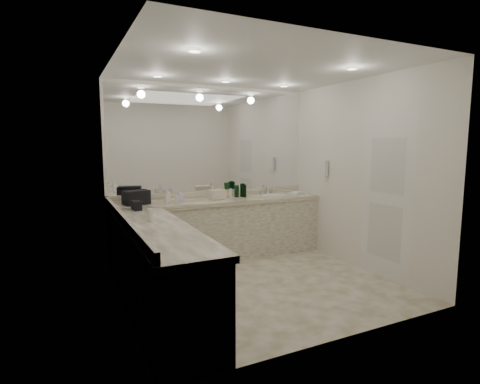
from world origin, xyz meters
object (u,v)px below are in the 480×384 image
cream_cosmetic_case (217,195)px  soap_bottle_a (168,195)px  wall_phone (325,168)px  hand_towel (299,193)px  soap_bottle_c (223,192)px  sink (274,196)px  soap_bottle_b (180,196)px  black_toiletry_bag (136,198)px

cream_cosmetic_case → soap_bottle_a: (-0.72, 0.08, 0.03)m
wall_phone → hand_towel: (-0.16, 0.46, -0.43)m
soap_bottle_a → soap_bottle_c: soap_bottle_a is taller
sink → wall_phone: (0.61, -0.50, 0.46)m
cream_cosmetic_case → soap_bottle_b: size_ratio=1.40×
wall_phone → cream_cosmetic_case: bearing=162.9°
soap_bottle_b → soap_bottle_c: (0.68, 0.03, 0.01)m
hand_towel → wall_phone: bearing=-70.8°
wall_phone → soap_bottle_a: wall_phone is taller
soap_bottle_c → hand_towel: bearing=-3.5°
soap_bottle_c → soap_bottle_a: bearing=177.4°
cream_cosmetic_case → sink: bearing=-12.5°
soap_bottle_a → sink: bearing=-2.4°
sink → soap_bottle_c: bearing=177.7°
soap_bottle_b → cream_cosmetic_case: bearing=-1.4°
hand_towel → soap_bottle_c: bearing=176.5°
wall_phone → soap_bottle_b: wall_phone is taller
black_toiletry_bag → cream_cosmetic_case: 1.17m
wall_phone → soap_bottle_c: (-1.48, 0.54, -0.36)m
sink → hand_towel: 0.45m
hand_towel → soap_bottle_c: soap_bottle_c is taller
wall_phone → soap_bottle_c: 1.61m
black_toiletry_bag → hand_towel: (2.62, -0.07, -0.07)m
hand_towel → soap_bottle_b: (-2.00, 0.05, 0.07)m
black_toiletry_bag → soap_bottle_b: size_ratio=1.91×
soap_bottle_a → wall_phone: bearing=-13.8°
soap_bottle_b → soap_bottle_a: bearing=158.2°
sink → cream_cosmetic_case: size_ratio=1.80×
sink → wall_phone: 0.91m
wall_phone → black_toiletry_bag: wall_phone is taller
soap_bottle_a → hand_towel: bearing=-3.1°
wall_phone → cream_cosmetic_case: (-1.61, 0.49, -0.38)m
soap_bottle_a → cream_cosmetic_case: bearing=-6.4°
hand_towel → soap_bottle_c: (-1.32, 0.08, 0.07)m
cream_cosmetic_case → soap_bottle_c: (0.13, 0.04, 0.02)m
sink → hand_towel: (0.45, -0.04, 0.03)m
wall_phone → soap_bottle_b: 2.25m
cream_cosmetic_case → soap_bottle_a: soap_bottle_a is taller
cream_cosmetic_case → soap_bottle_a: bearing=160.7°
black_toiletry_bag → soap_bottle_c: 1.30m
cream_cosmetic_case → soap_bottle_c: soap_bottle_c is taller
sink → soap_bottle_c: (-0.87, 0.04, 0.10)m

